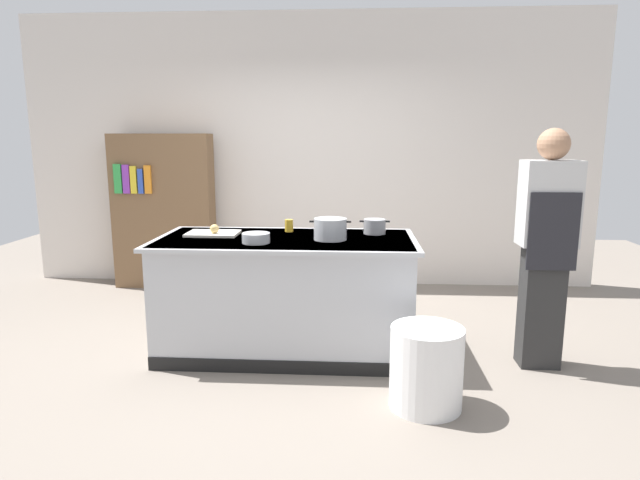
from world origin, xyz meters
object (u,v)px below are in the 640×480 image
onion (214,229)px  person_chef (546,244)px  bookshelf (164,211)px  stock_pot (330,229)px  trash_bin (426,367)px  sauce_pan (375,226)px  mixing_bowl (256,238)px  juice_cup (289,226)px

onion → person_chef: 2.46m
onion → bookshelf: (-1.03, 1.74, -0.10)m
stock_pot → trash_bin: (0.63, -0.82, -0.72)m
person_chef → bookshelf: 4.00m
trash_bin → person_chef: person_chef is taller
stock_pot → sauce_pan: bearing=39.1°
stock_pot → sauce_pan: stock_pot is taller
onion → sauce_pan: sauce_pan is taller
person_chef → trash_bin: bearing=126.5°
mixing_bowl → person_chef: size_ratio=0.12×
sauce_pan → mixing_bowl: size_ratio=1.19×
person_chef → juice_cup: bearing=75.6°
sauce_pan → mixing_bowl: (-0.87, -0.44, -0.02)m
mixing_bowl → juice_cup: size_ratio=2.03×
stock_pot → bookshelf: 2.68m
stock_pot → juice_cup: 0.48m
onion → stock_pot: stock_pot is taller
onion → stock_pot: (0.91, -0.10, 0.02)m
juice_cup → onion: bearing=-157.9°
sauce_pan → bookshelf: size_ratio=0.14×
mixing_bowl → bookshelf: 2.45m
onion → juice_cup: juice_cup is taller
mixing_bowl → person_chef: person_chef is taller
trash_bin → bookshelf: 3.75m
stock_pot → person_chef: 1.55m
mixing_bowl → stock_pot: bearing=17.4°
sauce_pan → mixing_bowl: bearing=-153.1°
mixing_bowl → trash_bin: (1.17, -0.65, -0.68)m
onion → person_chef: (2.45, -0.23, -0.04)m
sauce_pan → trash_bin: 1.34m
sauce_pan → person_chef: size_ratio=0.14×
person_chef → stock_pot: bearing=84.4°
onion → juice_cup: (0.56, 0.23, -0.01)m
mixing_bowl → person_chef: bearing=0.9°
trash_bin → sauce_pan: bearing=104.9°
sauce_pan → juice_cup: sauce_pan is taller
sauce_pan → juice_cup: (-0.69, 0.05, -0.01)m
onion → sauce_pan: size_ratio=0.29×
stock_pot → bookshelf: bookshelf is taller
mixing_bowl → juice_cup: bearing=69.8°
mixing_bowl → bookshelf: size_ratio=0.12×
mixing_bowl → trash_bin: mixing_bowl is taller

